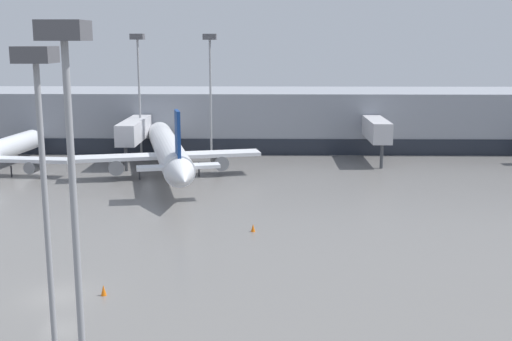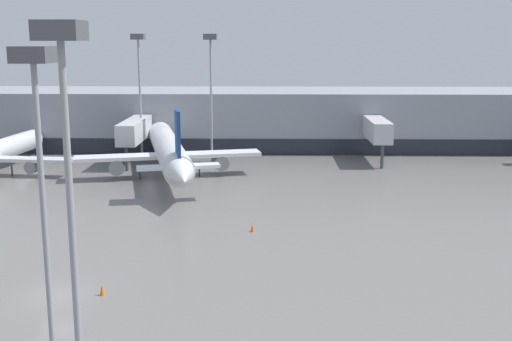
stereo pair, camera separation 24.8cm
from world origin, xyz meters
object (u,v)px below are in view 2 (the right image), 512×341
object	(u,v)px
apron_light_mast_0	(65,113)
apron_light_mast_3	(37,115)
apron_light_mast_2	(211,61)
traffic_cone_0	(253,228)
apron_light_mast_5	(139,61)
parked_jet_2	(169,151)
traffic_cone_1	(102,290)

from	to	relation	value
apron_light_mast_0	apron_light_mast_3	bearing A→B (deg)	119.99
apron_light_mast_3	apron_light_mast_0	bearing A→B (deg)	-60.01
apron_light_mast_2	traffic_cone_0	bearing A→B (deg)	-78.95
traffic_cone_0	apron_light_mast_5	bearing A→B (deg)	115.61
parked_jet_2	traffic_cone_0	distance (m)	25.79
parked_jet_2	apron_light_mast_2	distance (m)	15.74
traffic_cone_1	apron_light_mast_3	distance (m)	15.83
apron_light_mast_0	apron_light_mast_2	world-z (taller)	apron_light_mast_2
apron_light_mast_2	apron_light_mast_5	size ratio (longest dim) A/B	1.00
apron_light_mast_2	parked_jet_2	bearing A→B (deg)	-112.43
traffic_cone_0	apron_light_mast_0	bearing A→B (deg)	-103.05
parked_jet_2	apron_light_mast_5	size ratio (longest dim) A/B	2.10
apron_light_mast_3	parked_jet_2	bearing A→B (deg)	91.27
traffic_cone_1	apron_light_mast_5	xyz separation A→B (m)	(-6.97, 49.64, 13.62)
apron_light_mast_0	apron_light_mast_3	size ratio (longest dim) A/B	1.06
apron_light_mast_5	traffic_cone_1	bearing A→B (deg)	-82.00
parked_jet_2	traffic_cone_0	size ratio (longest dim) A/B	54.38
traffic_cone_0	apron_light_mast_2	world-z (taller)	apron_light_mast_2
apron_light_mast_2	apron_light_mast_5	distance (m)	10.16
apron_light_mast_2	apron_light_mast_3	bearing A→B (deg)	-93.33
parked_jet_2	traffic_cone_1	distance (m)	38.06
parked_jet_2	apron_light_mast_0	bearing A→B (deg)	171.07
traffic_cone_1	apron_light_mast_0	world-z (taller)	apron_light_mast_0
parked_jet_2	traffic_cone_0	xyz separation A→B (m)	(11.01, -23.14, -2.94)
apron_light_mast_2	apron_light_mast_3	xyz separation A→B (m)	(-3.36, -57.84, -0.75)
apron_light_mast_0	apron_light_mast_3	world-z (taller)	apron_light_mast_0
traffic_cone_0	apron_light_mast_0	world-z (taller)	apron_light_mast_0
apron_light_mast_0	apron_light_mast_2	distance (m)	63.27
parked_jet_2	apron_light_mast_0	size ratio (longest dim) A/B	2.10
parked_jet_2	apron_light_mast_3	world-z (taller)	apron_light_mast_3
apron_light_mast_0	traffic_cone_0	bearing A→B (deg)	76.95
parked_jet_2	apron_light_mast_5	bearing A→B (deg)	12.48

